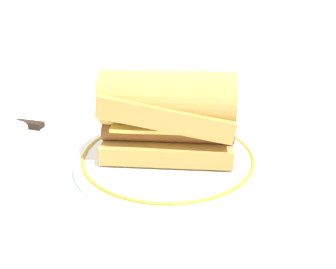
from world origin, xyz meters
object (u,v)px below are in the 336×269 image
plate (168,157)px  sausage_sandwich (168,114)px  butter_knife (43,127)px  drinking_glass (7,168)px

plate → sausage_sandwich: bearing=-153.4°
butter_knife → drinking_glass: bearing=-97.8°
drinking_glass → sausage_sandwich: bearing=8.4°
plate → sausage_sandwich: sausage_sandwich is taller
butter_knife → plate: bearing=-42.3°
sausage_sandwich → butter_knife: (-0.19, 0.17, -0.07)m
drinking_glass → butter_knife: 0.21m
drinking_glass → butter_knife: size_ratio=0.70×
plate → drinking_glass: (-0.21, -0.03, 0.03)m
plate → sausage_sandwich: size_ratio=1.35×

